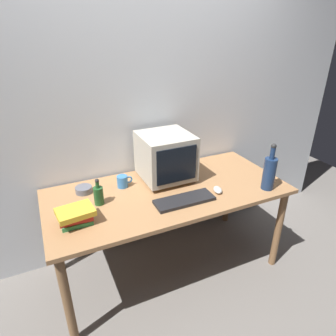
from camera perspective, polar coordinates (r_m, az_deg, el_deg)
The scene contains 11 objects.
ground_plane at distance 2.64m, azimuth 0.00°, elevation -18.36°, with size 6.00×6.00×0.00m, color slate.
back_wall at distance 2.40m, azimuth -4.78°, elevation 11.51°, with size 4.00×0.08×2.50m, color silver.
desk at distance 2.23m, azimuth 0.00°, elevation -6.01°, with size 1.77×0.81×0.74m.
crt_monitor at distance 2.26m, azimuth -0.47°, elevation 2.23°, with size 0.38×0.39×0.37m.
keyboard at distance 2.04m, azimuth 3.20°, elevation -6.23°, with size 0.42×0.15×0.02m, color black.
computer_mouse at distance 2.18m, azimuth 9.59°, elevation -4.19°, with size 0.06×0.10×0.04m, color beige.
bottle_tall at distance 2.27m, azimuth 19.05°, elevation -0.78°, with size 0.09×0.09×0.36m.
bottle_short at distance 2.04m, azimuth -13.31°, elevation -5.08°, with size 0.07×0.07×0.19m.
book_stack at distance 1.90m, azimuth -17.49°, elevation -8.74°, with size 0.23×0.19×0.10m.
mug at distance 2.23m, azimuth -8.76°, elevation -2.57°, with size 0.12×0.08×0.09m.
cd_spindle at distance 2.23m, azimuth -16.01°, elevation -4.05°, with size 0.12×0.12×0.04m, color #595B66.
Camera 1 is at (-0.79, -1.72, 1.84)m, focal length 31.46 mm.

